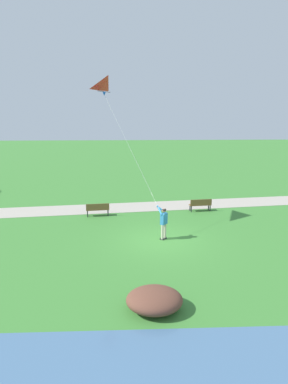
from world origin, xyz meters
The scene contains 7 objects.
ground_plane centered at (0.00, 0.00, 0.00)m, with size 120.00×120.00×0.00m, color #3D7F33.
walkway_path centered at (6.22, 2.00, 0.01)m, with size 2.40×32.00×0.02m, color #ADA393.
person_kite_flyer centered at (0.16, -0.11, 1.05)m, with size 0.57×0.61×1.83m.
flying_kite centered at (2.73, 2.81, 8.10)m, with size 3.30×3.23×6.87m.
park_bench_near_walkway centered at (5.12, -3.16, 0.51)m, with size 0.61×1.54×0.88m.
park_bench_far_walkway centered at (4.33, 3.80, 0.51)m, with size 0.61×1.54×0.88m.
lakeside_shrub centered at (-6.40, 0.84, 0.38)m, with size 1.70×1.99×0.76m, color brown.
Camera 1 is at (-16.81, 1.64, 6.84)m, focal length 31.37 mm.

